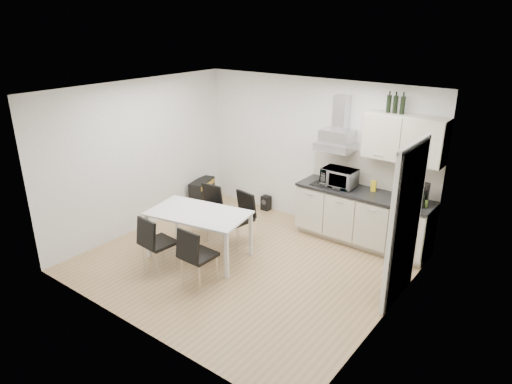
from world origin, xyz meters
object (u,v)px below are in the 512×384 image
kitchenette (367,197)px  chair_far_right (237,220)px  chair_near_right (199,256)px  guitar_amp (202,193)px  chair_near_left (159,243)px  chair_far_left (205,212)px  floor_speaker (266,203)px  dining_table (199,217)px

kitchenette → chair_far_right: size_ratio=2.86×
chair_near_right → guitar_amp: chair_near_right is taller
chair_near_left → chair_far_left: bearing=106.3°
floor_speaker → chair_far_right: bearing=-73.9°
chair_far_right → chair_near_left: bearing=82.5°
kitchenette → chair_far_right: (-1.65, -1.30, -0.39)m
chair_far_left → kitchenette: bearing=-151.3°
chair_near_right → dining_table: bearing=134.5°
chair_near_left → floor_speaker: 2.81m
chair_far_left → guitar_amp: (-0.99, 0.96, -0.18)m
chair_far_left → guitar_amp: size_ratio=1.30×
dining_table → floor_speaker: bearing=86.0°
kitchenette → floor_speaker: 2.25m
guitar_amp → chair_near_right: bearing=-63.1°
kitchenette → dining_table: bearing=-133.7°
chair_near_left → chair_near_right: 0.74m
guitar_amp → chair_far_left: bearing=-59.8°
dining_table → chair_far_right: chair_far_right is taller
kitchenette → dining_table: 2.72m
kitchenette → floor_speaker: kitchenette is taller
chair_near_left → chair_far_right: bearing=78.6°
chair_far_left → dining_table: bearing=123.4°
chair_near_right → floor_speaker: chair_near_right is taller
chair_far_right → chair_near_left: same height
dining_table → chair_far_right: (0.22, 0.67, -0.24)m
chair_far_left → chair_near_right: bearing=127.6°
dining_table → chair_near_left: (-0.17, -0.67, -0.24)m
chair_near_right → guitar_amp: size_ratio=1.30×
chair_near_left → floor_speaker: (-0.08, 2.80, -0.30)m
chair_far_left → chair_far_right: same height
kitchenette → guitar_amp: (-3.29, -0.41, -0.57)m
dining_table → guitar_amp: (-1.41, 1.55, -0.41)m
chair_near_right → floor_speaker: size_ratio=3.15×
floor_speaker → chair_far_left: bearing=-98.3°
floor_speaker → dining_table: bearing=-85.1°
guitar_amp → chair_near_left: bearing=-76.6°
chair_far_right → chair_near_left: 1.39m
chair_near_right → chair_near_left: bearing=-172.6°
chair_near_left → guitar_amp: 2.55m
kitchenette → chair_far_left: bearing=-149.3°
kitchenette → chair_far_right: kitchenette is taller
dining_table → floor_speaker: (-0.26, 2.13, -0.54)m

